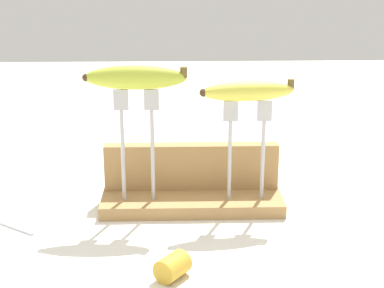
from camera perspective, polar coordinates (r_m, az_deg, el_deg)
ground_plane at (r=1.14m, az=0.00°, el=-5.94°), size 3.00×3.00×0.00m
wooden_board at (r=1.13m, az=0.00°, el=-5.39°), size 0.33×0.11×0.02m
board_backstop at (r=1.15m, az=-0.06°, el=-2.07°), size 0.32×0.03×0.09m
fork_stand_left at (r=1.08m, az=-5.10°, el=0.78°), size 0.08×0.01×0.20m
fork_stand_right at (r=1.09m, az=5.09°, el=0.28°), size 0.08×0.01×0.18m
banana_raised_left at (r=1.05m, az=-5.26°, el=6.16°), size 0.18×0.04×0.04m
banana_raised_right at (r=1.06m, az=5.22°, el=4.91°), size 0.17×0.06×0.04m
banana_chunk_near at (r=0.91m, az=-1.77°, el=-11.28°), size 0.06×0.06×0.04m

